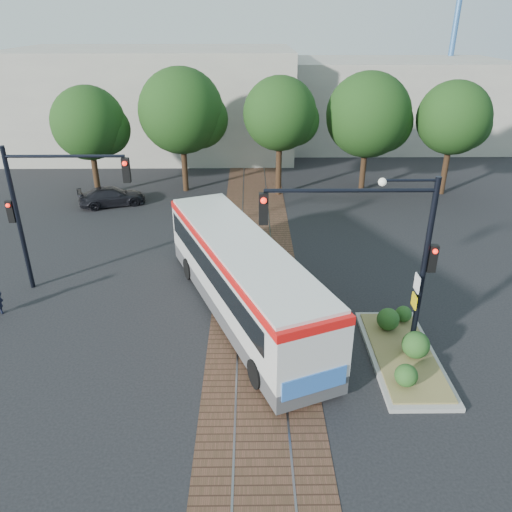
# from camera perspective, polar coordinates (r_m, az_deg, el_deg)

# --- Properties ---
(ground) EXTENTS (120.00, 120.00, 0.00)m
(ground) POSITION_cam_1_polar(r_m,az_deg,el_deg) (17.85, 0.36, -9.69)
(ground) COLOR black
(ground) RESTS_ON ground
(trackbed) EXTENTS (3.60, 40.00, 0.02)m
(trackbed) POSITION_cam_1_polar(r_m,az_deg,el_deg) (21.22, 0.17, -3.38)
(trackbed) COLOR #523425
(trackbed) RESTS_ON ground
(tree_row) EXTENTS (26.40, 5.60, 7.67)m
(tree_row) POSITION_cam_1_polar(r_m,az_deg,el_deg) (31.46, 2.14, 15.74)
(tree_row) COLOR #382314
(tree_row) RESTS_ON ground
(warehouses) EXTENTS (40.00, 13.00, 8.00)m
(warehouses) POSITION_cam_1_polar(r_m,az_deg,el_deg) (43.75, -1.02, 17.25)
(warehouses) COLOR #ADA899
(warehouses) RESTS_ON ground
(crane) EXTENTS (8.00, 0.50, 18.00)m
(crane) POSITION_cam_1_polar(r_m,az_deg,el_deg) (51.84, 22.11, 24.77)
(crane) COLOR #3F72B2
(crane) RESTS_ON ground
(city_bus) EXTENTS (6.43, 11.32, 3.02)m
(city_bus) POSITION_cam_1_polar(r_m,az_deg,el_deg) (18.53, -1.63, -2.13)
(city_bus) COLOR #424244
(city_bus) RESTS_ON ground
(traffic_island) EXTENTS (2.20, 5.20, 1.13)m
(traffic_island) POSITION_cam_1_polar(r_m,az_deg,el_deg) (17.67, 16.49, -10.02)
(traffic_island) COLOR gray
(traffic_island) RESTS_ON ground
(signal_pole_main) EXTENTS (5.49, 0.46, 6.00)m
(signal_pole_main) POSITION_cam_1_polar(r_m,az_deg,el_deg) (15.61, 14.79, 1.48)
(signal_pole_main) COLOR black
(signal_pole_main) RESTS_ON ground
(signal_pole_left) EXTENTS (4.99, 0.34, 6.00)m
(signal_pole_left) POSITION_cam_1_polar(r_m,az_deg,el_deg) (21.22, -23.16, 5.88)
(signal_pole_left) COLOR black
(signal_pole_left) RESTS_ON ground
(parked_car) EXTENTS (4.17, 2.78, 1.12)m
(parked_car) POSITION_cam_1_polar(r_m,az_deg,el_deg) (31.30, -16.14, 6.57)
(parked_car) COLOR black
(parked_car) RESTS_ON ground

